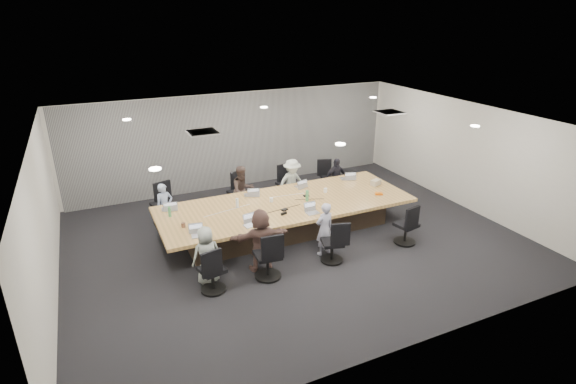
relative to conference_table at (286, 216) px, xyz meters
name	(u,v)px	position (x,y,z in m)	size (l,w,h in m)	color
floor	(295,239)	(0.00, -0.50, -0.40)	(10.00, 8.00, 0.00)	black
ceiling	(296,121)	(0.00, -0.50, 2.40)	(10.00, 8.00, 0.00)	white
wall_back	(237,140)	(0.00, 3.50, 1.00)	(10.00, 2.80, 0.00)	beige
wall_front	(414,272)	(0.00, -4.50, 1.00)	(10.00, 2.80, 0.00)	beige
wall_left	(43,225)	(-5.00, -0.50, 1.00)	(8.00, 2.80, 0.00)	beige
wall_right	(465,155)	(5.00, -0.50, 1.00)	(8.00, 2.80, 0.00)	beige
curtain	(238,141)	(0.00, 3.42, 1.00)	(9.80, 0.04, 2.80)	gray
conference_table	(286,216)	(0.00, 0.00, 0.00)	(6.00, 2.20, 0.74)	#392C21
chair_0	(163,207)	(-2.60, 1.70, 0.01)	(0.56, 0.56, 0.83)	black
chair_1	(239,195)	(-0.61, 1.70, 0.01)	(0.55, 0.55, 0.82)	black
chair_2	(287,187)	(0.79, 1.70, 0.00)	(0.55, 0.55, 0.81)	black
chair_3	(329,181)	(2.15, 1.70, -0.02)	(0.52, 0.52, 0.77)	black
chair_4	(212,273)	(-2.31, -1.70, -0.02)	(0.51, 0.51, 0.75)	black
chair_5	(268,259)	(-1.18, -1.70, 0.02)	(0.56, 0.56, 0.84)	black
chair_6	(332,246)	(0.29, -1.70, -0.03)	(0.50, 0.50, 0.74)	black
chair_7	(406,228)	(2.21, -1.70, -0.02)	(0.52, 0.52, 0.77)	black
person_0	(165,207)	(-2.60, 1.35, 0.18)	(0.42, 0.28, 1.16)	#90A0C3
laptop_0	(169,209)	(-2.60, 0.80, 0.35)	(0.31, 0.21, 0.02)	#B2B2B7
person_1	(243,191)	(-0.61, 1.35, 0.26)	(0.64, 0.50, 1.32)	#3C2E2A
laptop_1	(250,195)	(-0.61, 0.80, 0.35)	(0.30, 0.20, 0.02)	#B2B2B7
person_2	(292,183)	(0.79, 1.35, 0.25)	(0.84, 0.49, 1.31)	#B7C1B4
laptop_2	(301,186)	(0.79, 0.80, 0.35)	(0.31, 0.21, 0.02)	#B2B2B7
person_3	(336,178)	(2.15, 1.35, 0.18)	(0.68, 0.28, 1.15)	black
laptop_3	(346,178)	(2.15, 0.80, 0.35)	(0.31, 0.21, 0.02)	#B2B2B7
person_4	(207,255)	(-2.31, -1.35, 0.19)	(0.57, 0.37, 1.18)	gray
laptop_4	(199,236)	(-2.31, -0.80, 0.35)	(0.29, 0.20, 0.02)	#B2B2B7
person_5	(261,240)	(-1.18, -1.35, 0.26)	(1.23, 0.39, 1.33)	brown
laptop_5	(251,225)	(-1.18, -0.80, 0.35)	(0.29, 0.20, 0.02)	#B2B2B7
person_6	(324,229)	(0.29, -1.35, 0.20)	(0.44, 0.29, 1.21)	#9596AD
laptop_6	(313,213)	(0.29, -0.80, 0.35)	(0.29, 0.20, 0.02)	#B2B2B7
bottle_green_left	(170,212)	(-2.65, 0.38, 0.45)	(0.06, 0.06, 0.23)	#459157
bottle_green_right	(307,196)	(0.50, -0.11, 0.47)	(0.07, 0.07, 0.27)	#459157
bottle_clear	(237,203)	(-1.14, 0.22, 0.45)	(0.07, 0.07, 0.23)	silver
cup_white_far	(271,200)	(-0.30, 0.19, 0.39)	(0.08, 0.08, 0.10)	white
cup_white_near	(325,190)	(1.16, 0.18, 0.39)	(0.09, 0.09, 0.11)	white
mug_brown	(183,225)	(-2.50, -0.27, 0.39)	(0.08, 0.08, 0.10)	brown
mic_left	(285,210)	(-0.21, -0.37, 0.35)	(0.14, 0.10, 0.03)	black
mic_right	(306,196)	(0.61, 0.16, 0.35)	(0.14, 0.09, 0.03)	black
stapler	(284,213)	(-0.33, -0.59, 0.37)	(0.15, 0.04, 0.06)	black
canvas_bag	(376,182)	(2.60, 0.08, 0.41)	(0.26, 0.16, 0.14)	#BDAC8B
snack_packet	(379,194)	(2.29, -0.49, 0.36)	(0.18, 0.12, 0.04)	#D25704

